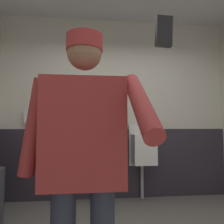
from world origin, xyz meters
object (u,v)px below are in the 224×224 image
(urinal_left, at_px, (95,149))
(person, at_px, (84,153))
(soap_dispenser, at_px, (28,117))
(urinal_middle, at_px, (143,149))
(cell_phone, at_px, (164,32))

(urinal_left, height_order, person, person)
(soap_dispenser, bearing_deg, person, -66.50)
(urinal_left, distance_m, soap_dispenser, 1.13)
(urinal_middle, distance_m, cell_phone, 2.63)
(urinal_left, bearing_deg, urinal_middle, 0.00)
(urinal_middle, bearing_deg, person, -113.43)
(urinal_middle, xyz_separation_m, soap_dispenser, (-1.77, 0.12, 0.48))
(urinal_left, relative_size, soap_dispenser, 6.89)
(cell_phone, bearing_deg, soap_dispenser, 110.90)
(urinal_left, bearing_deg, soap_dispenser, 173.31)
(person, distance_m, soap_dispenser, 2.30)
(urinal_middle, bearing_deg, cell_phone, -102.65)
(person, bearing_deg, urinal_left, 86.90)
(cell_phone, bearing_deg, urinal_middle, 73.25)
(cell_phone, relative_size, soap_dispenser, 0.61)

